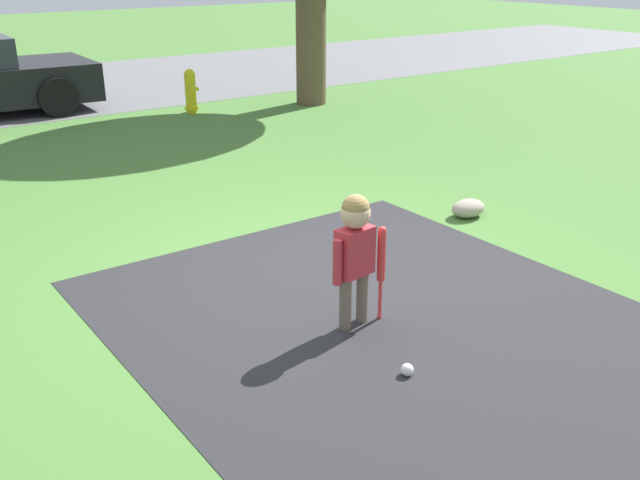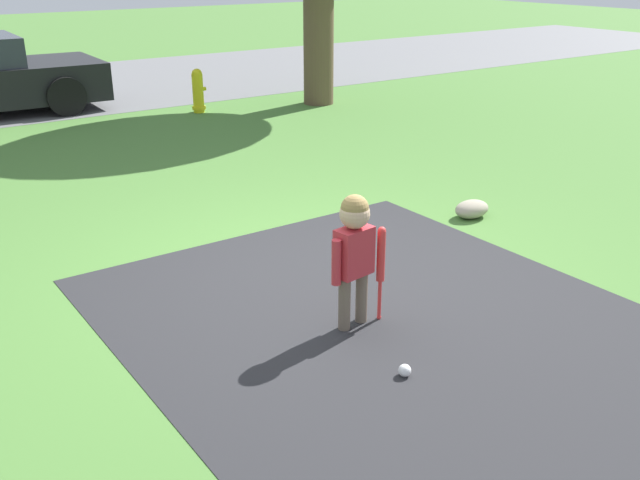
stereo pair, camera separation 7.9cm
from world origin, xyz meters
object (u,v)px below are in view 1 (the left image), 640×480
at_px(fire_hydrant, 191,92).
at_px(baseball_bat, 381,260).
at_px(child, 355,243).
at_px(sports_ball, 407,370).

bearing_deg(fire_hydrant, baseball_bat, -106.53).
xyz_separation_m(baseball_bat, fire_hydrant, (2.16, 7.29, -0.11)).
distance_m(child, sports_ball, 0.93).
xyz_separation_m(child, sports_ball, (-0.14, -0.70, -0.59)).
distance_m(baseball_bat, fire_hydrant, 7.60).
relative_size(child, baseball_bat, 1.36).
bearing_deg(baseball_bat, child, 169.79).
relative_size(child, sports_ball, 11.93).
height_order(child, baseball_bat, child).
xyz_separation_m(baseball_bat, sports_ball, (-0.34, -0.67, -0.42)).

